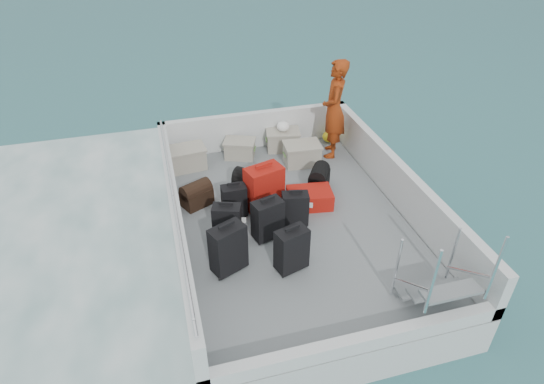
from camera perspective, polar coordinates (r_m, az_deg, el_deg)
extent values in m
plane|color=#16454D|center=(7.39, 2.52, -7.17)|extent=(160.00, 160.00, 0.00)
cube|color=silver|center=(7.19, 2.58, -5.39)|extent=(3.60, 5.00, 0.60)
cube|color=slate|center=(7.00, 2.65, -3.44)|extent=(3.30, 4.70, 0.02)
cube|color=silver|center=(6.55, -11.88, -3.36)|extent=(0.14, 5.00, 0.70)
cube|color=silver|center=(7.42, 15.56, 1.05)|extent=(0.14, 5.00, 0.70)
cube|color=silver|center=(8.79, -2.12, 7.87)|extent=(3.60, 0.14, 0.70)
cube|color=silver|center=(5.34, 10.98, -18.08)|extent=(3.60, 0.14, 0.20)
cylinder|color=silver|center=(6.31, -12.31, -0.49)|extent=(0.04, 4.80, 0.04)
cube|color=black|center=(5.94, -5.51, -7.18)|extent=(0.52, 0.42, 0.70)
cube|color=black|center=(6.45, -5.63, -3.95)|extent=(0.45, 0.34, 0.59)
cube|color=black|center=(6.92, -4.76, -1.18)|extent=(0.37, 0.22, 0.54)
cube|color=black|center=(5.96, 2.48, -7.30)|extent=(0.47, 0.35, 0.64)
cube|color=black|center=(6.45, -0.54, -3.52)|extent=(0.48, 0.36, 0.63)
cube|color=#AF1A0D|center=(6.96, -0.98, 0.34)|extent=(0.62, 0.48, 0.76)
cube|color=black|center=(6.73, 2.90, -2.20)|extent=(0.42, 0.29, 0.55)
cube|color=#AF1A0D|center=(7.21, 4.74, -0.76)|extent=(0.75, 0.54, 0.27)
cube|color=#AAA594|center=(8.27, -10.59, 4.14)|extent=(0.66, 0.49, 0.37)
cube|color=#AAA594|center=(8.50, -4.06, 5.35)|extent=(0.62, 0.53, 0.32)
cube|color=#AAA594|center=(8.75, 1.37, 6.47)|extent=(0.66, 0.52, 0.36)
cube|color=#AAA594|center=(8.27, 3.78, 4.70)|extent=(0.64, 0.47, 0.37)
ellipsoid|color=yellow|center=(9.11, 7.22, 6.93)|extent=(0.28, 0.26, 0.22)
ellipsoid|color=white|center=(8.62, 1.39, 8.05)|extent=(0.24, 0.24, 0.18)
imported|color=#C64112|center=(8.33, 7.81, 10.24)|extent=(0.65, 0.78, 1.81)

